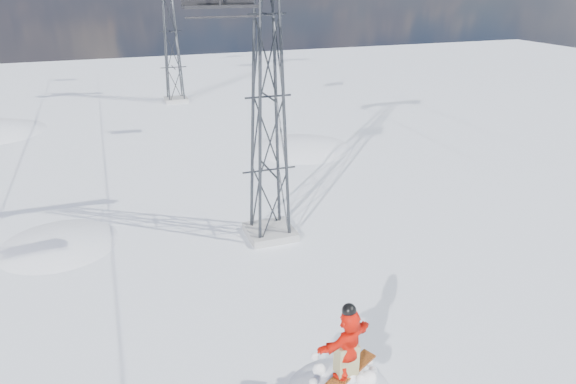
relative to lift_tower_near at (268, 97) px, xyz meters
The scene contains 4 objects.
ground 9.72m from the lift_tower_near, 95.71° to the right, with size 120.00×120.00×0.00m, color white.
snow_terrain 20.81m from the lift_tower_near, 112.81° to the left, with size 39.00×37.00×22.00m.
lift_tower_near is the anchor object (origin of this frame).
lift_tower_far 25.00m from the lift_tower_near, 90.00° to the left, with size 5.20×1.80×11.43m.
Camera 1 is at (-4.59, -9.13, 9.38)m, focal length 32.00 mm.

